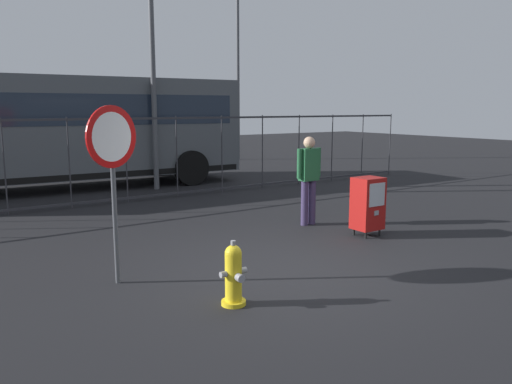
% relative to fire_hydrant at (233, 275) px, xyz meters
% --- Properties ---
extents(ground_plane, '(60.00, 60.00, 0.00)m').
position_rel_fire_hydrant_xyz_m(ground_plane, '(1.22, 0.61, -0.35)').
color(ground_plane, black).
extents(fire_hydrant, '(0.33, 0.32, 0.75)m').
position_rel_fire_hydrant_xyz_m(fire_hydrant, '(0.00, 0.00, 0.00)').
color(fire_hydrant, yellow).
rests_on(fire_hydrant, ground_plane).
extents(newspaper_box_primary, '(0.48, 0.42, 1.02)m').
position_rel_fire_hydrant_xyz_m(newspaper_box_primary, '(3.56, 1.38, 0.22)').
color(newspaper_box_primary, black).
rests_on(newspaper_box_primary, ground_plane).
extents(stop_sign, '(0.71, 0.31, 2.23)m').
position_rel_fire_hydrant_xyz_m(stop_sign, '(-0.84, 1.43, 1.25)').
color(stop_sign, '#4C4F54').
rests_on(stop_sign, ground_plane).
extents(pedestrian, '(0.55, 0.22, 1.67)m').
position_rel_fire_hydrant_xyz_m(pedestrian, '(3.25, 2.60, 0.60)').
color(pedestrian, '#382D51').
rests_on(pedestrian, ground_plane).
extents(fence_barrier, '(18.03, 0.04, 2.00)m').
position_rel_fire_hydrant_xyz_m(fence_barrier, '(1.22, 6.76, 0.67)').
color(fence_barrier, '#2D2D33').
rests_on(fence_barrier, ground_plane).
extents(bus_near, '(10.62, 3.22, 3.00)m').
position_rel_fire_hydrant_xyz_m(bus_near, '(0.08, 9.76, 1.36)').
color(bus_near, '#4C5156').
rests_on(bus_near, ground_plane).
extents(street_light_near_left, '(0.32, 0.32, 8.65)m').
position_rel_fire_hydrant_xyz_m(street_light_near_left, '(8.69, 13.79, 4.56)').
color(street_light_near_left, '#4C4F54').
rests_on(street_light_near_left, ground_plane).
extents(street_light_near_right, '(0.32, 0.32, 7.69)m').
position_rel_fire_hydrant_xyz_m(street_light_near_right, '(2.56, 8.21, 4.06)').
color(street_light_near_right, '#4C4F54').
rests_on(street_light_near_right, ground_plane).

